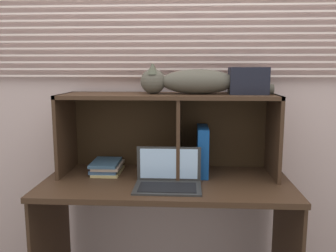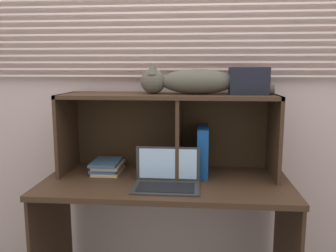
# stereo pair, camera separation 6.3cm
# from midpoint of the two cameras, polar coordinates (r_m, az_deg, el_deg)

# --- Properties ---
(back_panel_with_blinds) EXTENTS (4.40, 0.08, 2.50)m
(back_panel_with_blinds) POSITION_cam_midpoint_polar(r_m,az_deg,el_deg) (2.31, 1.29, 6.04)
(back_panel_with_blinds) COLOR beige
(back_panel_with_blinds) RESTS_ON ground
(desk) EXTENTS (1.40, 0.65, 0.76)m
(desk) POSITION_cam_midpoint_polar(r_m,az_deg,el_deg) (2.10, 0.56, -12.65)
(desk) COLOR #3D281A
(desk) RESTS_ON ground
(hutch_shelf_unit) EXTENTS (1.26, 0.36, 0.48)m
(hutch_shelf_unit) POSITION_cam_midpoint_polar(r_m,az_deg,el_deg) (2.13, 1.15, 1.22)
(hutch_shelf_unit) COLOR #3D281A
(hutch_shelf_unit) RESTS_ON desk
(cat) EXTENTS (0.76, 0.17, 0.18)m
(cat) POSITION_cam_midpoint_polar(r_m,az_deg,el_deg) (2.07, 4.39, 7.12)
(cat) COLOR #504C41
(cat) RESTS_ON hutch_shelf_unit
(laptop) EXTENTS (0.35, 0.23, 0.20)m
(laptop) POSITION_cam_midpoint_polar(r_m,az_deg,el_deg) (1.93, 0.73, -8.50)
(laptop) COLOR #2C2C2C
(laptop) RESTS_ON desk
(binder_upright) EXTENTS (0.06, 0.25, 0.29)m
(binder_upright) POSITION_cam_midpoint_polar(r_m,az_deg,el_deg) (2.13, 6.40, -3.97)
(binder_upright) COLOR navy
(binder_upright) RESTS_ON desk
(book_stack) EXTENTS (0.18, 0.24, 0.07)m
(book_stack) POSITION_cam_midpoint_polar(r_m,az_deg,el_deg) (2.22, -8.88, -6.39)
(book_stack) COLOR tan
(book_stack) RESTS_ON desk
(storage_box) EXTENTS (0.22, 0.15, 0.15)m
(storage_box) POSITION_cam_midpoint_polar(r_m,az_deg,el_deg) (2.10, 13.64, 7.05)
(storage_box) COLOR black
(storage_box) RESTS_ON hutch_shelf_unit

